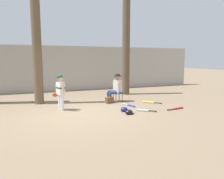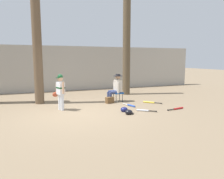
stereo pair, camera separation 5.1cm
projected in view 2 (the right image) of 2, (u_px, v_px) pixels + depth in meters
The scene contains 14 objects.
ground_plane at pixel (80, 114), 7.27m from camera, with size 60.00×60.00×0.00m, color #7F6B51.
concrete_back_wall at pixel (57, 69), 12.41m from camera, with size 18.00×0.36×2.59m, color #ADA89E.
tree_near_player at pixel (37, 45), 8.70m from camera, with size 0.50×0.50×5.32m.
tree_behind_spectator at pixel (127, 42), 11.03m from camera, with size 0.61×0.61×6.08m.
young_ballplayer at pixel (60, 90), 7.76m from camera, with size 0.44×0.56×1.31m.
folding_stool at pixel (118, 93), 9.41m from camera, with size 0.41×0.41×0.41m.
seated_spectator at pixel (116, 87), 9.34m from camera, with size 0.67×0.53×1.20m.
handbag_beside_stool at pixel (110, 100), 9.07m from camera, with size 0.34×0.18×0.26m, color brown.
bat_blue_youth at pixel (130, 105), 8.49m from camera, with size 0.24×0.70×0.07m.
bat_red_barrel at pixel (177, 109), 7.94m from camera, with size 0.77×0.19×0.07m.
bat_aluminum_silver at pixel (144, 110), 7.65m from camera, with size 0.60×0.50×0.07m.
bat_yellow_trainer at pixel (150, 102), 9.09m from camera, with size 0.58×0.62×0.07m.
batting_helmet_black at pixel (129, 112), 7.24m from camera, with size 0.30×0.23×0.17m.
batting_helmet_navy at pixel (124, 110), 7.61m from camera, with size 0.31×0.24×0.18m.
Camera 2 is at (-1.57, -7.00, 1.84)m, focal length 34.63 mm.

